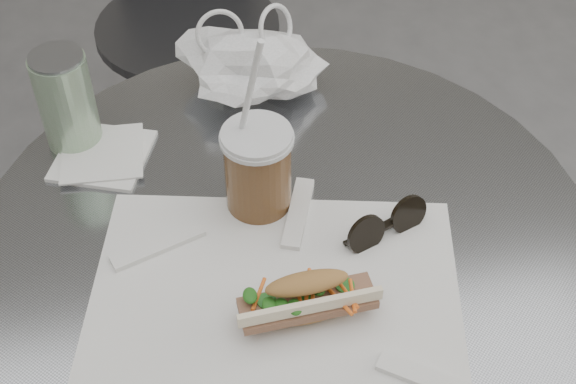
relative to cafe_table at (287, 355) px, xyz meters
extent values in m
cylinder|color=slate|center=(0.00, 0.00, 0.26)|extent=(0.76, 0.76, 0.02)
cylinder|color=#2D2E30|center=(-0.07, 0.85, -0.46)|extent=(0.36, 0.36, 0.02)
cylinder|color=#2D2E30|center=(-0.07, 0.85, -0.23)|extent=(0.06, 0.06, 0.47)
cylinder|color=#2D2E30|center=(-0.07, 0.85, 0.01)|extent=(0.40, 0.40, 0.02)
cube|color=white|center=(-0.04, -0.14, 0.28)|extent=(0.49, 0.47, 0.00)
ellipsoid|color=#AA6B40|center=(0.00, -0.13, 0.29)|extent=(0.19, 0.08, 0.02)
cube|color=brown|center=(0.00, -0.13, 0.30)|extent=(0.15, 0.05, 0.01)
ellipsoid|color=#AA6B40|center=(0.00, -0.13, 0.32)|extent=(0.19, 0.08, 0.03)
cylinder|color=brown|center=(-0.03, 0.05, 0.33)|extent=(0.08, 0.08, 0.11)
cylinder|color=silver|center=(-0.03, 0.05, 0.39)|extent=(0.09, 0.09, 0.01)
cylinder|color=white|center=(-0.04, 0.05, 0.43)|extent=(0.04, 0.05, 0.20)
cylinder|color=black|center=(0.09, -0.04, 0.30)|extent=(0.05, 0.03, 0.05)
cylinder|color=black|center=(0.14, -0.02, 0.30)|extent=(0.05, 0.03, 0.05)
cube|color=black|center=(0.12, -0.03, 0.29)|extent=(0.02, 0.01, 0.00)
cube|color=white|center=(-0.22, 0.17, 0.28)|extent=(0.15, 0.15, 0.01)
cube|color=white|center=(-0.22, 0.17, 0.28)|extent=(0.11, 0.11, 0.00)
cylinder|color=#5E9255|center=(-0.25, 0.21, 0.34)|extent=(0.07, 0.07, 0.13)
cylinder|color=slate|center=(-0.25, 0.21, 0.41)|extent=(0.07, 0.07, 0.00)
camera|label=1|loc=(-0.11, -0.64, 1.00)|focal=50.00mm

